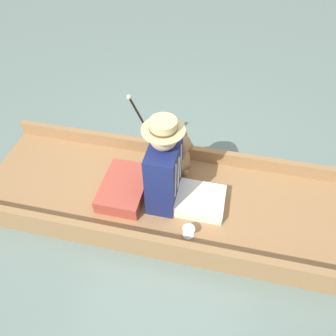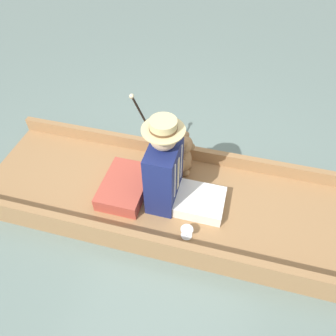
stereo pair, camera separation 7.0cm
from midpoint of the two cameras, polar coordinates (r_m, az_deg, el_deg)
ground_plane at (r=3.01m, az=-0.49°, el=-6.13°), size 16.00×16.00×0.00m
punt_boat at (r=2.95m, az=-0.50°, el=-5.24°), size 1.09×3.22×0.26m
seat_cushion at (r=2.91m, az=-6.83°, el=-3.24°), size 0.54×0.37×0.13m
seated_person at (r=2.62m, az=1.28°, el=-1.10°), size 0.39×0.68×0.87m
teddy_bear at (r=2.96m, az=3.45°, el=2.21°), size 0.30×0.18×0.44m
wine_glass at (r=2.63m, az=4.07°, el=-10.95°), size 0.10×0.10×0.09m
walking_cane at (r=2.97m, az=-3.18°, el=7.91°), size 0.04×0.32×0.70m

